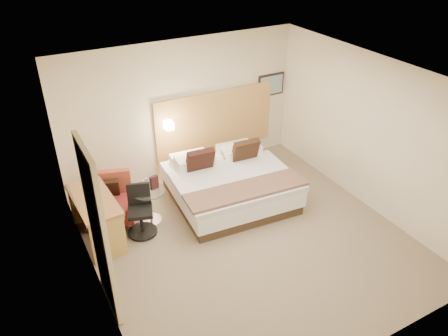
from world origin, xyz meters
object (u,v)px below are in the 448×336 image
lounge_chair (110,202)px  desk (96,206)px  side_table (150,204)px  bed (229,183)px  desk_chair (141,214)px

lounge_chair → desk: bearing=-124.8°
side_table → desk: desk is taller
bed → desk: 2.42m
bed → desk_chair: bearing=-175.1°
side_table → desk_chair: bearing=-137.5°
side_table → desk_chair: (-0.23, -0.21, 0.01)m
side_table → desk: 0.93m
lounge_chair → desk_chair: size_ratio=1.10×
lounge_chair → side_table: bearing=-34.3°
side_table → desk: size_ratio=0.53×
desk → desk_chair: bearing=-15.4°
lounge_chair → bed: bearing=-12.4°
side_table → desk: bearing=-177.7°
lounge_chair → desk_chair: desk_chair is taller
bed → desk: size_ratio=1.72×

